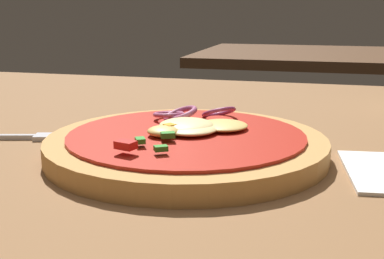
# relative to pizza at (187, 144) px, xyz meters

# --- Properties ---
(dining_table) EXTENTS (1.43, 1.04, 0.03)m
(dining_table) POSITION_rel_pizza_xyz_m (0.06, -0.03, -0.03)
(dining_table) COLOR brown
(dining_table) RESTS_ON ground
(pizza) EXTENTS (0.26, 0.26, 0.04)m
(pizza) POSITION_rel_pizza_xyz_m (0.00, 0.00, 0.00)
(pizza) COLOR tan
(pizza) RESTS_ON dining_table
(fork) EXTENTS (0.16, 0.06, 0.00)m
(fork) POSITION_rel_pizza_xyz_m (-0.19, 0.01, -0.01)
(fork) COLOR silver
(fork) RESTS_ON dining_table
(background_table) EXTENTS (0.85, 0.54, 0.03)m
(background_table) POSITION_rel_pizza_xyz_m (0.16, 1.14, -0.03)
(background_table) COLOR #4C301C
(background_table) RESTS_ON ground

